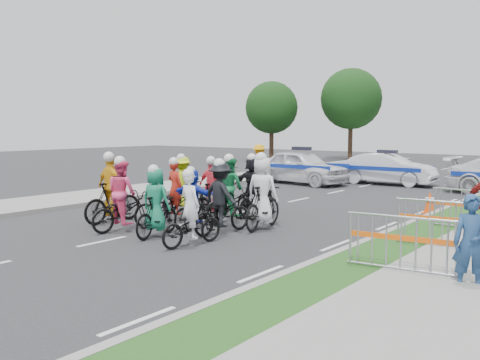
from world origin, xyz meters
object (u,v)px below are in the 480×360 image
Objects in this scene: rider_6 at (176,199)px; police_car_0 at (301,167)px; rider_9 at (213,194)px; rider_5 at (193,202)px; rider_11 at (253,188)px; rider_2 at (123,203)px; tree_0 at (272,108)px; rider_3 at (112,196)px; rider_10 at (183,189)px; spectator_0 at (472,243)px; cone_0 at (430,202)px; rider_7 at (263,200)px; barrier_1 at (442,226)px; rider_4 at (221,204)px; tree_3 at (351,99)px; parked_bike at (228,175)px; barrier_2 at (472,212)px; rider_1 at (156,209)px; barrier_0 at (401,246)px; rider_0 at (191,220)px; rider_8 at (231,197)px; marshal_hiviz at (259,163)px.

rider_6 reaches higher than police_car_0.
rider_9 is 10.09m from police_car_0.
rider_5 is 0.88× the size of rider_11.
rider_11 reaches higher than rider_9.
rider_2 is 3.02m from rider_9.
rider_3 is at bearing -65.04° from tree_0.
rider_10 is 10.02m from spectator_0.
cone_0 is (-3.12, 7.64, -0.47)m from spectator_0.
rider_3 is 2.49m from rider_5.
barrier_1 is (4.58, 0.27, -0.23)m from rider_7.
tree_0 is at bearing 110.56° from spectator_0.
rider_4 is 0.98× the size of barrier_1.
tree_3 reaches higher than rider_9.
tree_3 is at bearing -75.83° from rider_9.
rider_2 is 8.61m from spectator_0.
tree_0 is (-8.45, 16.25, 3.78)m from parked_bike.
tree_0 is at bearing -60.86° from rider_11.
rider_6 is 8.00m from barrier_2.
rider_6 is 0.26× the size of tree_3.
rider_7 is 1.08× the size of rider_11.
rider_1 is 0.90× the size of barrier_2.
rider_9 is at bearing -136.28° from cone_0.
rider_4 is at bearing -116.51° from cone_0.
police_car_0 is at bearing 111.57° from spectator_0.
rider_5 reaches higher than barrier_1.
tree_0 is at bearing 130.62° from barrier_1.
rider_3 is at bearing -24.43° from rider_1.
rider_5 reaches higher than police_car_0.
rider_9 is at bearing 157.72° from barrier_0.
rider_0 is 2.63m from rider_2.
rider_7 reaches higher than cone_0.
rider_9 is 0.92× the size of barrier_2.
rider_3 is at bearing -76.60° from tree_3.
rider_8 is at bearing -22.43° from rider_7.
barrier_1 is at bearing -49.38° from tree_0.
rider_11 is at bearing -150.10° from police_car_0.
barrier_2 is (9.52, -7.58, -0.24)m from police_car_0.
barrier_0 reaches higher than parked_bike.
rider_5 is (-1.06, 0.10, -0.03)m from rider_4.
rider_0 is 0.90× the size of barrier_0.
barrier_0 is 0.27× the size of tree_3.
rider_4 is at bearing 171.39° from rider_6.
rider_11 is (1.09, 2.31, 0.18)m from rider_6.
rider_9 is 8.56m from spectator_0.
rider_1 is at bearing 60.16° from rider_4.
rider_2 is at bearing -63.53° from tree_0.
spectator_0 is 0.89× the size of marshal_hiviz.
parked_bike is at bearing -80.33° from tree_3.
rider_0 is at bearing 105.07° from rider_11.
tree_0 reaches higher than rider_6.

